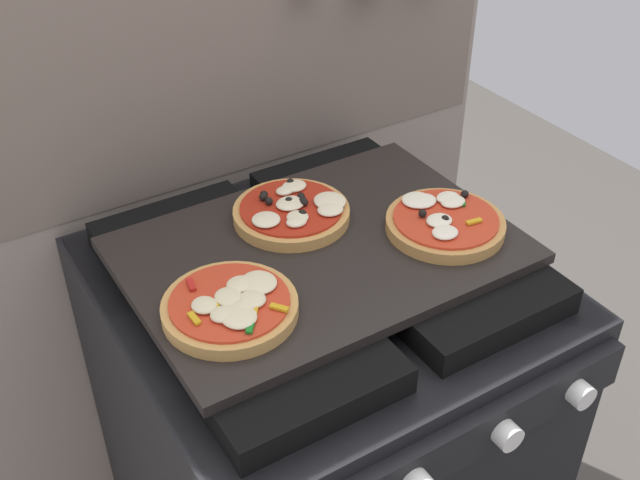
# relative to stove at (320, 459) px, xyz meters

# --- Properties ---
(kitchen_backsplash) EXTENTS (1.10, 0.09, 1.55)m
(kitchen_backsplash) POSITION_rel_stove_xyz_m (0.00, 0.34, 0.34)
(kitchen_backsplash) COLOR gray
(kitchen_backsplash) RESTS_ON ground_plane
(stove) EXTENTS (0.60, 0.64, 0.90)m
(stove) POSITION_rel_stove_xyz_m (0.00, 0.00, 0.00)
(stove) COLOR black
(stove) RESTS_ON ground_plane
(baking_tray) EXTENTS (0.54, 0.38, 0.02)m
(baking_tray) POSITION_rel_stove_xyz_m (0.00, 0.00, 0.46)
(baking_tray) COLOR black
(baking_tray) RESTS_ON stove
(pizza_left) EXTENTS (0.17, 0.17, 0.03)m
(pizza_left) POSITION_rel_stove_xyz_m (-0.17, -0.06, 0.48)
(pizza_left) COLOR tan
(pizza_left) RESTS_ON baking_tray
(pizza_right) EXTENTS (0.17, 0.17, 0.03)m
(pizza_right) POSITION_rel_stove_xyz_m (0.17, -0.06, 0.48)
(pizza_right) COLOR #C18947
(pizza_right) RESTS_ON baking_tray
(pizza_center) EXTENTS (0.17, 0.17, 0.03)m
(pizza_center) POSITION_rel_stove_xyz_m (0.01, 0.08, 0.48)
(pizza_center) COLOR tan
(pizza_center) RESTS_ON baking_tray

